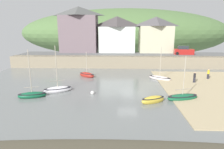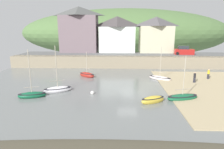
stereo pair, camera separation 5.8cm
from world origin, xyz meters
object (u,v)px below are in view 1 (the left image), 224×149
at_px(rowboat_small_beached, 182,97).
at_px(sailboat_far_left, 87,75).
at_px(waterfront_building_right, 156,34).
at_px(person_on_slipway, 195,77).
at_px(sailboat_blue_trim, 58,89).
at_px(sailboat_tall_mast, 160,78).
at_px(person_near_water, 208,73).
at_px(dinghy_open_wooden, 153,100).
at_px(mooring_buoy, 92,93).
at_px(sailboat_white_hull, 32,95).
at_px(waterfront_building_centre, 117,34).
at_px(waterfront_building_left, 79,29).
at_px(parked_car_near_slipway, 184,51).

relative_size(rowboat_small_beached, sailboat_far_left, 1.17).
distance_m(waterfront_building_right, sailboat_far_left, 22.73).
distance_m(rowboat_small_beached, person_on_slipway, 8.16).
relative_size(waterfront_building_right, sailboat_blue_trim, 1.38).
distance_m(sailboat_far_left, sailboat_tall_mast, 12.19).
distance_m(rowboat_small_beached, person_near_water, 11.77).
relative_size(dinghy_open_wooden, mooring_buoy, 6.16).
bearing_deg(sailboat_white_hull, sailboat_far_left, 49.62).
xyz_separation_m(rowboat_small_beached, sailboat_far_left, (-12.92, 10.54, 0.04)).
bearing_deg(sailboat_white_hull, waterfront_building_centre, 54.49).
bearing_deg(sailboat_white_hull, waterfront_building_left, 73.52).
height_order(waterfront_building_centre, mooring_buoy, waterfront_building_centre).
distance_m(waterfront_building_centre, mooring_buoy, 26.52).
height_order(waterfront_building_centre, waterfront_building_right, waterfront_building_centre).
bearing_deg(person_on_slipway, sailboat_white_hull, -161.85).
relative_size(dinghy_open_wooden, person_near_water, 1.88).
relative_size(rowboat_small_beached, person_on_slipway, 3.23).
xyz_separation_m(sailboat_blue_trim, parked_car_near_slipway, (22.33, 20.28, 2.91)).
relative_size(sailboat_blue_trim, mooring_buoy, 12.43).
distance_m(sailboat_blue_trim, parked_car_near_slipway, 30.30).
bearing_deg(dinghy_open_wooden, rowboat_small_beached, -9.20).
distance_m(rowboat_small_beached, dinghy_open_wooden, 3.75).
height_order(waterfront_building_centre, sailboat_tall_mast, waterfront_building_centre).
distance_m(waterfront_building_centre, person_on_slipway, 23.95).
bearing_deg(parked_car_near_slipway, sailboat_far_left, -144.77).
relative_size(waterfront_building_centre, waterfront_building_right, 1.04).
relative_size(sailboat_tall_mast, mooring_buoy, 10.99).
relative_size(waterfront_building_left, waterfront_building_right, 1.28).
xyz_separation_m(waterfront_building_centre, waterfront_building_right, (9.40, 0.00, -0.07)).
bearing_deg(sailboat_far_left, sailboat_white_hull, -79.44).
xyz_separation_m(rowboat_small_beached, sailboat_tall_mast, (-0.81, 9.13, -0.01)).
relative_size(sailboat_far_left, sailboat_tall_mast, 0.82).
bearing_deg(waterfront_building_centre, person_on_slipway, -58.97).
bearing_deg(person_on_slipway, rowboat_small_beached, -118.89).
xyz_separation_m(waterfront_building_centre, person_near_water, (15.03, -17.58, -5.79)).
height_order(sailboat_blue_trim, dinghy_open_wooden, sailboat_blue_trim).
height_order(waterfront_building_right, sailboat_blue_trim, waterfront_building_right).
bearing_deg(waterfront_building_right, sailboat_blue_trim, -123.96).
bearing_deg(sailboat_tall_mast, waterfront_building_left, 170.38).
bearing_deg(rowboat_small_beached, person_on_slipway, 44.65).
distance_m(sailboat_tall_mast, person_on_slipway, 5.20).
xyz_separation_m(waterfront_building_left, person_on_slipway, (21.33, -19.91, -6.94)).
bearing_deg(waterfront_building_right, sailboat_white_hull, -125.26).
relative_size(sailboat_tall_mast, parked_car_near_slipway, 1.29).
xyz_separation_m(waterfront_building_right, parked_car_near_slipway, (5.64, -4.50, -3.51)).
distance_m(waterfront_building_centre, waterfront_building_right, 9.40).
height_order(rowboat_small_beached, sailboat_blue_trim, sailboat_blue_trim).
xyz_separation_m(sailboat_tall_mast, sailboat_white_hull, (-16.94, -9.12, 0.03)).
bearing_deg(rowboat_small_beached, mooring_buoy, 155.61).
height_order(dinghy_open_wooden, mooring_buoy, dinghy_open_wooden).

